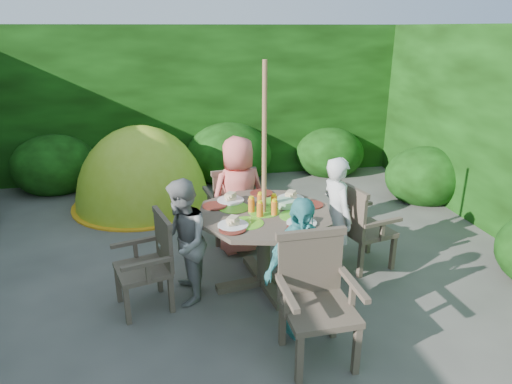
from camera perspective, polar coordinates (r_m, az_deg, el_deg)
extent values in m
plane|color=#484540|center=(4.79, -4.97, -11.09)|extent=(60.00, 60.00, 0.00)
cube|color=black|center=(8.19, -8.38, 11.23)|extent=(9.00, 1.00, 2.50)
cylinder|color=#41352A|center=(4.56, 0.97, -7.35)|extent=(0.13, 0.13, 0.75)
cube|color=#41352A|center=(4.72, 0.94, -11.01)|extent=(0.99, 0.26, 0.07)
cube|color=#41352A|center=(4.72, 0.94, -11.01)|extent=(0.26, 0.99, 0.07)
cylinder|color=#41352A|center=(4.39, 1.00, -2.77)|extent=(1.55, 1.55, 0.04)
cylinder|color=#57C421|center=(4.14, -1.15, -3.89)|extent=(0.31, 0.31, 0.00)
cylinder|color=#57C421|center=(4.30, 4.94, -2.99)|extent=(0.31, 0.31, 0.00)
cylinder|color=#57C421|center=(4.48, -2.78, -1.97)|extent=(0.31, 0.31, 0.00)
cylinder|color=#57C421|center=(4.64, 2.91, -1.21)|extent=(0.31, 0.31, 0.00)
cylinder|color=#57C421|center=(4.38, 1.00, -2.48)|extent=(0.31, 0.31, 0.00)
cylinder|color=white|center=(4.70, 4.37, -0.81)|extent=(0.27, 0.27, 0.01)
cylinder|color=white|center=(4.65, -3.20, -1.05)|extent=(0.27, 0.27, 0.01)
cylinder|color=white|center=(4.08, -2.90, -4.16)|extent=(0.27, 0.27, 0.01)
cylinder|color=white|center=(4.14, 5.73, -3.84)|extent=(0.27, 0.27, 0.01)
cylinder|color=red|center=(4.57, 6.91, -1.55)|extent=(0.24, 0.24, 0.01)
cylinder|color=red|center=(4.85, 0.70, -0.12)|extent=(0.24, 0.24, 0.01)
cylinder|color=red|center=(4.53, -5.18, -1.70)|extent=(0.24, 0.24, 0.01)
cylinder|color=red|center=(4.00, -2.96, -4.66)|extent=(0.24, 0.24, 0.01)
cylinder|color=red|center=(4.03, 5.52, -4.52)|extent=(0.24, 0.24, 0.01)
cylinder|color=green|center=(4.50, 3.62, -1.41)|extent=(0.20, 0.20, 0.07)
cylinder|color=brown|center=(4.27, 1.02, 1.35)|extent=(0.05, 0.05, 2.20)
cube|color=#41352A|center=(5.05, 13.63, -4.69)|extent=(0.57, 0.59, 0.05)
cube|color=#41352A|center=(5.12, 16.73, -7.23)|extent=(0.06, 0.06, 0.40)
cube|color=#41352A|center=(5.40, 13.89, -5.46)|extent=(0.06, 0.06, 0.40)
cube|color=#41352A|center=(4.87, 12.95, -8.29)|extent=(0.06, 0.06, 0.40)
cube|color=#41352A|center=(5.17, 10.20, -6.36)|extent=(0.06, 0.06, 0.40)
cube|color=#41352A|center=(4.82, 11.72, -2.42)|extent=(0.15, 0.49, 0.47)
cube|color=#41352A|center=(4.80, 15.59, -3.71)|extent=(0.47, 0.15, 0.04)
cube|color=#41352A|center=(5.15, 12.15, -1.75)|extent=(0.47, 0.15, 0.04)
cube|color=#41352A|center=(4.32, -14.01, -9.43)|extent=(0.56, 0.57, 0.04)
cube|color=#41352A|center=(4.56, -16.85, -10.92)|extent=(0.06, 0.06, 0.38)
cube|color=#41352A|center=(4.23, -15.80, -13.46)|extent=(0.06, 0.06, 0.38)
cube|color=#41352A|center=(4.62, -11.99, -10.00)|extent=(0.06, 0.06, 0.38)
cube|color=#41352A|center=(4.29, -10.55, -12.42)|extent=(0.06, 0.06, 0.38)
cube|color=#41352A|center=(4.25, -11.46, -6.04)|extent=(0.16, 0.46, 0.45)
cube|color=#41352A|center=(4.45, -14.92, -6.05)|extent=(0.44, 0.17, 0.04)
cube|color=#41352A|center=(4.04, -13.44, -8.70)|extent=(0.44, 0.17, 0.04)
cube|color=#41352A|center=(5.56, -3.37, -1.75)|extent=(0.56, 0.54, 0.05)
cube|color=#41352A|center=(5.88, -1.93, -2.69)|extent=(0.05, 0.05, 0.40)
cube|color=#41352A|center=(5.78, -5.90, -3.20)|extent=(0.05, 0.05, 0.40)
cube|color=#41352A|center=(5.52, -0.63, -4.27)|extent=(0.05, 0.05, 0.40)
cube|color=#41352A|center=(5.41, -4.85, -4.85)|extent=(0.05, 0.05, 0.40)
cube|color=#41352A|center=(5.27, -2.74, -0.03)|extent=(0.49, 0.11, 0.48)
cube|color=#41352A|center=(5.56, -0.96, 0.37)|extent=(0.12, 0.48, 0.04)
cube|color=#41352A|center=(5.44, -5.91, -0.20)|extent=(0.12, 0.48, 0.04)
cube|color=#41352A|center=(3.61, 7.90, -14.51)|extent=(0.54, 0.52, 0.05)
cube|color=#41352A|center=(3.51, 5.44, -20.04)|extent=(0.05, 0.05, 0.42)
cube|color=#41352A|center=(3.65, 12.45, -18.69)|extent=(0.05, 0.05, 0.42)
cube|color=#41352A|center=(3.84, 3.31, -15.93)|extent=(0.05, 0.05, 0.42)
cube|color=#41352A|center=(3.97, 9.70, -14.90)|extent=(0.05, 0.05, 0.42)
cube|color=#41352A|center=(3.66, 6.77, -8.92)|extent=(0.53, 0.06, 0.50)
cube|color=#41352A|center=(3.42, 3.84, -12.38)|extent=(0.07, 0.51, 0.04)
cube|color=#41352A|center=(3.59, 12.06, -11.15)|extent=(0.07, 0.51, 0.04)
imported|color=silver|center=(4.77, 10.02, -2.99)|extent=(0.38, 0.50, 1.26)
imported|color=gray|center=(4.27, -9.16, -6.26)|extent=(0.46, 0.58, 1.19)
imported|color=#EE6B62|center=(5.13, -2.20, -0.45)|extent=(0.75, 0.58, 1.35)
imported|color=#48A8A8|center=(3.80, 5.35, -9.36)|extent=(0.77, 0.60, 1.22)
ellipsoid|color=#A2BF24|center=(6.95, -13.82, -1.40)|extent=(2.33, 2.33, 2.32)
ellipsoid|color=black|center=(6.36, -12.50, -3.34)|extent=(0.72, 0.50, 0.80)
cylinder|color=#F9A31A|center=(6.95, -13.83, -1.30)|extent=(2.03, 2.03, 0.03)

